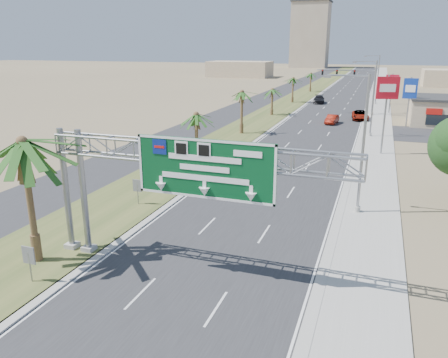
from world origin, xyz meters
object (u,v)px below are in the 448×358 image
sign_gantry (179,163)px  signal_mast (362,87)px  palm_near (22,143)px  car_left_lane (216,178)px  pole_sign_red_near (387,93)px  car_mid_lane (332,119)px  car_far (319,100)px  car_right_lane (360,115)px  pole_sign_blue (410,90)px  pole_sign_red_far (392,82)px

sign_gantry → signal_mast: size_ratio=1.63×
palm_near → car_left_lane: bearing=74.1°
palm_near → signal_mast: size_ratio=0.81×
pole_sign_red_near → signal_mast: bearing=97.2°
car_left_lane → car_mid_lane: (6.01, 36.12, -0.07)m
signal_mast → car_far: 17.30m
sign_gantry → pole_sign_red_near: 33.45m
car_left_lane → pole_sign_red_near: pole_sign_red_near is taller
car_right_lane → signal_mast: bearing=87.9°
car_left_lane → pole_sign_blue: size_ratio=0.61×
car_left_lane → car_far: size_ratio=0.82×
pole_sign_blue → palm_near: bearing=-111.8°
palm_near → pole_sign_blue: size_ratio=1.13×
car_right_lane → palm_near: bearing=-109.5°
car_right_lane → pole_sign_blue: pole_sign_blue is taller
car_right_lane → pole_sign_red_far: (4.60, 9.30, 4.77)m
car_right_lane → pole_sign_red_near: bearing=-87.1°
car_left_lane → pole_sign_blue: pole_sign_blue is taller
car_mid_lane → car_left_lane: bearing=-93.4°
pole_sign_blue → pole_sign_red_far: (-2.37, 13.25, 0.12)m
palm_near → signal_mast: 65.60m
sign_gantry → pole_sign_blue: 53.98m
palm_near → car_far: 78.52m
car_right_lane → car_far: 22.09m
sign_gantry → car_mid_lane: size_ratio=3.95×
pole_sign_red_near → pole_sign_red_far: pole_sign_red_near is taller
car_mid_lane → pole_sign_red_near: pole_sign_red_near is taller
pole_sign_blue → pole_sign_red_far: 13.46m
palm_near → car_left_lane: (4.69, 16.52, -6.16)m
signal_mast → car_left_lane: bearing=-101.5°
signal_mast → car_far: size_ratio=1.87×
car_mid_lane → pole_sign_red_far: 17.78m
signal_mast → pole_sign_red_far: size_ratio=1.45×
palm_near → car_mid_lane: size_ratio=1.97×
palm_near → car_far: bearing=86.1°
signal_mast → car_mid_lane: size_ratio=2.43×
car_mid_lane → car_far: size_ratio=0.77×
palm_near → car_mid_lane: (10.70, 52.64, -6.23)m
palm_near → pole_sign_red_far: bearing=74.0°
signal_mast → car_mid_lane: bearing=-108.0°
car_left_lane → pole_sign_red_near: size_ratio=0.51×
pole_sign_red_far → pole_sign_blue: bearing=-79.8°
car_right_lane → pole_sign_red_near: (3.50, -24.31, 6.15)m
pole_sign_red_near → pole_sign_blue: pole_sign_red_near is taller
signal_mast → pole_sign_red_near: (3.83, -30.15, 2.07)m
sign_gantry → pole_sign_blue: (13.54, 52.26, -0.64)m
signal_mast → car_right_lane: size_ratio=1.87×
sign_gantry → palm_near: 8.41m
car_right_lane → car_far: car_far is taller
signal_mast → pole_sign_blue: (7.30, -9.79, 0.57)m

